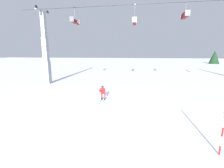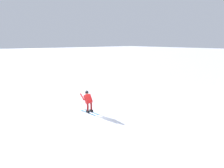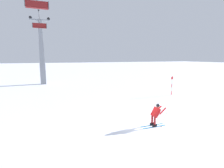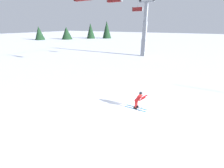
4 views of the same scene
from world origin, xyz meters
The scene contains 2 objects.
ground_plane centered at (0.00, 0.00, 0.00)m, with size 260.00×260.00×0.00m, color white.
skier_carving_main centered at (-0.43, -0.60, 0.84)m, with size 0.71×1.69×1.59m.
Camera 2 is at (8.85, 12.99, 4.85)m, focal length 39.89 mm.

